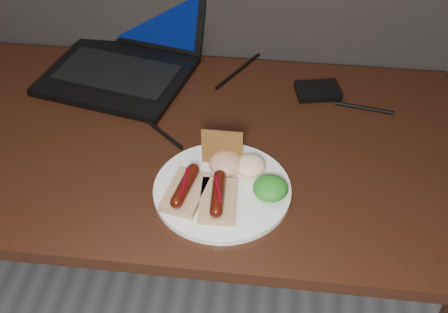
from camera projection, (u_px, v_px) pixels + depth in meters
name	position (u px, v px, depth m)	size (l,w,h in m)	color
desk	(158.00, 166.00, 1.33)	(1.40, 0.70, 0.75)	#35170D
laptop	(126.00, 49.00, 1.45)	(0.42, 0.44, 0.25)	black
hard_drive	(318.00, 91.00, 1.39)	(0.11, 0.08, 0.02)	black
desk_cables	(173.00, 97.00, 1.38)	(1.04, 0.43, 0.01)	black
plate	(222.00, 190.00, 1.14)	(0.28, 0.28, 0.01)	white
bread_sausage_left	(185.00, 190.00, 1.10)	(0.09, 0.13, 0.04)	tan
bread_sausage_center	(218.00, 198.00, 1.09)	(0.08, 0.12, 0.04)	tan
crispbread	(222.00, 147.00, 1.16)	(0.09, 0.01, 0.09)	#915E28
salad_greens	(271.00, 188.00, 1.10)	(0.07, 0.07, 0.04)	#155F13
salsa_mound	(226.00, 163.00, 1.16)	(0.07, 0.07, 0.04)	#A71017
coleslaw_mound	(250.00, 166.00, 1.15)	(0.06, 0.06, 0.04)	#EFE7CF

